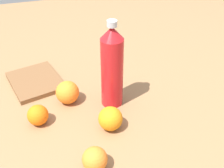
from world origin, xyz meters
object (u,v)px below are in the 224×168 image
(water_bottle, at_px, (112,67))
(orange_2, at_px, (67,92))
(orange_0, at_px, (95,159))
(cutting_board, at_px, (36,81))
(orange_1, at_px, (38,115))
(orange_3, at_px, (110,119))

(water_bottle, distance_m, orange_2, 0.19)
(orange_0, relative_size, cutting_board, 0.32)
(orange_1, distance_m, orange_3, 0.24)
(water_bottle, relative_size, orange_0, 4.44)
(water_bottle, distance_m, orange_1, 0.29)
(water_bottle, relative_size, orange_2, 3.75)
(orange_0, bearing_deg, orange_3, -32.54)
(orange_1, relative_size, cutting_board, 0.31)
(orange_0, xyz_separation_m, cutting_board, (0.47, 0.12, -0.03))
(orange_2, xyz_separation_m, orange_3, (-0.18, -0.11, -0.00))
(water_bottle, xyz_separation_m, orange_1, (-0.03, 0.26, -0.11))
(water_bottle, bearing_deg, cutting_board, -29.32)
(orange_2, relative_size, cutting_board, 0.38)
(orange_1, bearing_deg, orange_3, -113.16)
(orange_1, distance_m, orange_2, 0.14)
(orange_0, height_order, orange_2, orange_2)
(orange_1, height_order, orange_3, orange_3)
(water_bottle, xyz_separation_m, orange_0, (-0.26, 0.13, -0.11))
(orange_0, distance_m, orange_1, 0.27)
(orange_0, distance_m, orange_3, 0.16)
(orange_1, bearing_deg, orange_0, -150.63)
(orange_0, xyz_separation_m, orange_2, (0.31, 0.02, 0.01))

